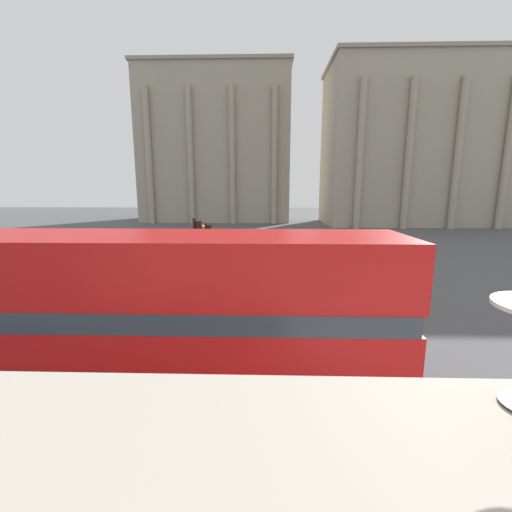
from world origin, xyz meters
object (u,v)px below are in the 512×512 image
(traffic_light_near, at_px, (197,258))
(pedestrian_grey, at_px, (193,265))
(pedestrian_olive, at_px, (345,255))
(pedestrian_white, at_px, (222,268))
(plaza_building_right, at_px, (434,146))
(double_decker_bus, at_px, (183,313))
(traffic_light_mid, at_px, (208,244))
(plaza_building_left, at_px, (218,149))

(traffic_light_near, relative_size, pedestrian_grey, 2.61)
(pedestrian_olive, height_order, pedestrian_white, pedestrian_olive)
(plaza_building_right, bearing_deg, traffic_light_near, -123.47)
(double_decker_bus, bearing_deg, pedestrian_olive, 63.54)
(pedestrian_grey, distance_m, pedestrian_white, 1.99)
(traffic_light_near, height_order, traffic_light_mid, traffic_light_near)
(double_decker_bus, xyz_separation_m, traffic_light_mid, (-1.29, 11.16, -0.10))
(plaza_building_left, xyz_separation_m, plaza_building_right, (33.40, -7.44, -0.57))
(traffic_light_near, relative_size, pedestrian_white, 2.55)
(double_decker_bus, xyz_separation_m, traffic_light_near, (-0.55, 4.58, 0.40))
(plaza_building_left, relative_size, plaza_building_right, 0.76)
(plaza_building_left, bearing_deg, traffic_light_mid, -83.14)
(plaza_building_left, relative_size, traffic_light_mid, 7.30)
(plaza_building_right, bearing_deg, pedestrian_olive, -122.08)
(plaza_building_right, height_order, traffic_light_mid, plaza_building_right)
(plaza_building_right, xyz_separation_m, traffic_light_mid, (-28.29, -35.09, -9.41))
(pedestrian_grey, relative_size, pedestrian_white, 0.98)
(traffic_light_near, xyz_separation_m, traffic_light_mid, (-0.73, 6.59, -0.50))
(pedestrian_white, bearing_deg, plaza_building_left, -85.07)
(double_decker_bus, relative_size, plaza_building_right, 0.32)
(plaza_building_right, distance_m, pedestrian_olive, 38.89)
(traffic_light_near, height_order, pedestrian_grey, traffic_light_near)
(plaza_building_left, distance_m, pedestrian_white, 44.87)
(pedestrian_grey, bearing_deg, traffic_light_near, 27.39)
(plaza_building_left, height_order, pedestrian_olive, plaza_building_left)
(pedestrian_grey, distance_m, pedestrian_olive, 9.84)
(plaza_building_right, bearing_deg, pedestrian_grey, -130.12)
(traffic_light_near, bearing_deg, plaza_building_left, 96.79)
(double_decker_bus, distance_m, traffic_light_mid, 11.24)
(traffic_light_mid, relative_size, pedestrian_white, 2.05)
(pedestrian_olive, bearing_deg, plaza_building_left, -98.68)
(plaza_building_left, distance_m, traffic_light_near, 50.37)
(plaza_building_left, relative_size, pedestrian_olive, 14.13)
(pedestrian_olive, xyz_separation_m, pedestrian_white, (-7.59, -3.89, -0.06))
(double_decker_bus, distance_m, pedestrian_grey, 11.86)
(traffic_light_mid, distance_m, pedestrian_grey, 1.66)
(plaza_building_right, bearing_deg, pedestrian_white, -127.66)
(plaza_building_right, distance_m, traffic_light_mid, 46.05)
(double_decker_bus, bearing_deg, plaza_building_right, 59.36)
(plaza_building_right, distance_m, traffic_light_near, 50.75)
(pedestrian_white, bearing_deg, traffic_light_mid, -33.93)
(pedestrian_grey, bearing_deg, traffic_light_mid, 81.21)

